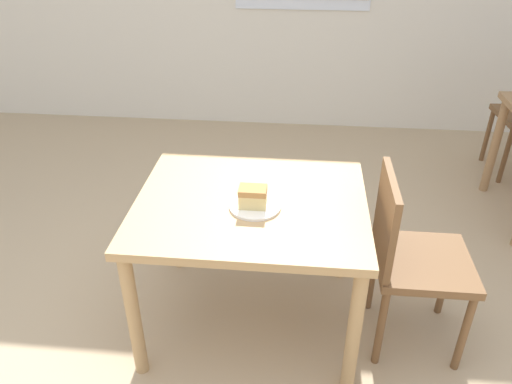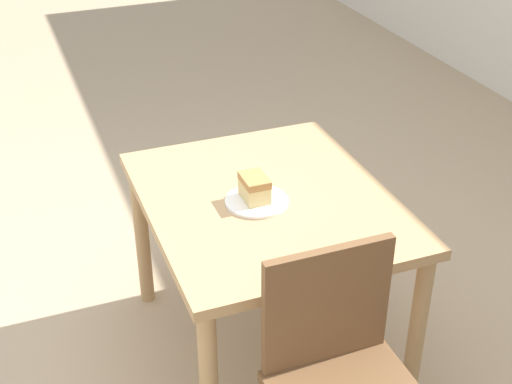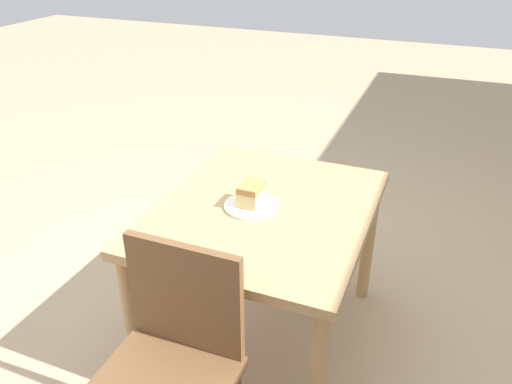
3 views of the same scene
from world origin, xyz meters
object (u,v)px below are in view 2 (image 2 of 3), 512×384
dining_table_near (267,219)px  chair_near_window (343,382)px  cake_slice (254,188)px  plate (257,201)px

dining_table_near → chair_near_window: 0.73m
cake_slice → chair_near_window: bearing=0.5°
cake_slice → dining_table_near: bearing=104.9°
chair_near_window → cake_slice: size_ratio=7.36×
chair_near_window → plate: chair_near_window is taller
dining_table_near → plate: size_ratio=4.58×
chair_near_window → dining_table_near: bearing=86.2°
dining_table_near → plate: 0.12m
plate → cake_slice: size_ratio=1.88×
plate → cake_slice: bearing=-155.3°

